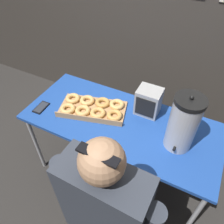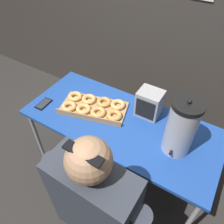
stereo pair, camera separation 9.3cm
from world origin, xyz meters
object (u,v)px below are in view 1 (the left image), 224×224
object	(u,v)px
donut_box	(93,108)
space_heater	(148,102)
person_seated	(105,216)
cell_phone	(41,107)
coffee_urn	(183,124)

from	to	relation	value
donut_box	space_heater	distance (m)	0.45
space_heater	person_seated	bearing A→B (deg)	-85.87
cell_phone	person_seated	size ratio (longest dim) A/B	0.11
person_seated	cell_phone	bearing A→B (deg)	-28.14
space_heater	cell_phone	bearing A→B (deg)	-155.95
coffee_urn	cell_phone	bearing A→B (deg)	-172.53
donut_box	space_heater	xyz separation A→B (m)	(0.40, 0.18, 0.08)
coffee_urn	cell_phone	xyz separation A→B (m)	(-1.09, -0.14, -0.20)
cell_phone	person_seated	distance (m)	0.98
space_heater	person_seated	world-z (taller)	person_seated
coffee_urn	space_heater	distance (m)	0.38
donut_box	space_heater	size ratio (longest dim) A/B	2.67
cell_phone	person_seated	xyz separation A→B (m)	(0.85, -0.48, -0.13)
donut_box	coffee_urn	xyz separation A→B (m)	(0.70, -0.03, 0.18)
cell_phone	space_heater	bearing A→B (deg)	21.19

